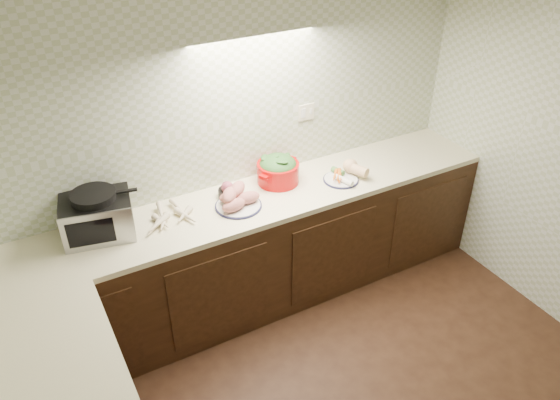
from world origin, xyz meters
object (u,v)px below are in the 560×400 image
toaster_oven (97,215)px  parsnip_pile (163,219)px  sweet_potato_plate (237,199)px  veg_plate (345,172)px  onion_bowl (229,191)px  dutch_oven (278,169)px

toaster_oven → parsnip_pile: (0.38, -0.08, -0.11)m
parsnip_pile → sweet_potato_plate: bearing=-6.3°
sweet_potato_plate → veg_plate: 0.86m
veg_plate → onion_bowl: bearing=169.0°
toaster_oven → veg_plate: (1.74, -0.16, -0.10)m
veg_plate → dutch_oven: bearing=158.7°
parsnip_pile → sweet_potato_plate: (0.50, -0.06, 0.02)m
toaster_oven → parsnip_pile: bearing=0.0°
parsnip_pile → sweet_potato_plate: sweet_potato_plate is taller
toaster_oven → parsnip_pile: size_ratio=1.41×
parsnip_pile → onion_bowl: 0.51m
dutch_oven → onion_bowl: bearing=157.2°
dutch_oven → veg_plate: 0.50m
onion_bowl → sweet_potato_plate: bearing=-92.4°
sweet_potato_plate → onion_bowl: sweet_potato_plate is taller
toaster_oven → parsnip_pile: 0.40m
dutch_oven → toaster_oven: bearing=155.9°
toaster_oven → dutch_oven: toaster_oven is taller
onion_bowl → dutch_oven: dutch_oven is taller
toaster_oven → sweet_potato_plate: size_ratio=1.47×
toaster_oven → veg_plate: bearing=6.1°
parsnip_pile → sweet_potato_plate: 0.50m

